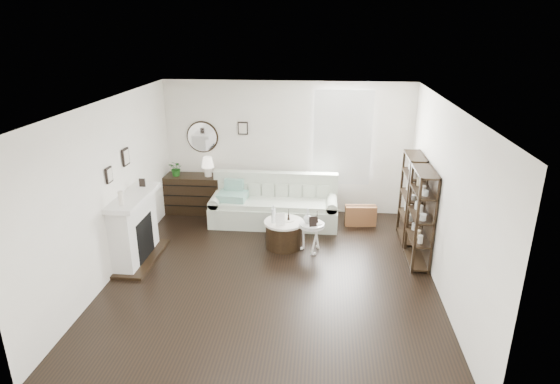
# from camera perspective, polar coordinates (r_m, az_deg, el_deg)

# --- Properties ---
(room) EXTENTS (5.50, 5.50, 5.50)m
(room) POSITION_cam_1_polar(r_m,az_deg,el_deg) (9.42, 5.36, 6.61)
(room) COLOR black
(room) RESTS_ON ground
(fireplace) EXTENTS (0.50, 1.40, 1.84)m
(fireplace) POSITION_cam_1_polar(r_m,az_deg,el_deg) (8.09, -17.24, -4.44)
(fireplace) COLOR white
(fireplace) RESTS_ON ground
(shelf_unit_far) EXTENTS (0.30, 0.80, 1.60)m
(shelf_unit_far) POSITION_cam_1_polar(r_m,az_deg,el_deg) (8.69, 15.71, -0.70)
(shelf_unit_far) COLOR black
(shelf_unit_far) RESTS_ON ground
(shelf_unit_near) EXTENTS (0.30, 0.80, 1.60)m
(shelf_unit_near) POSITION_cam_1_polar(r_m,az_deg,el_deg) (7.87, 16.76, -3.01)
(shelf_unit_near) COLOR black
(shelf_unit_near) RESTS_ON ground
(sofa) EXTENTS (2.48, 0.86, 0.96)m
(sofa) POSITION_cam_1_polar(r_m,az_deg,el_deg) (9.26, -0.70, -1.85)
(sofa) COLOR beige
(sofa) RESTS_ON ground
(quilt) EXTENTS (0.58, 0.49, 0.14)m
(quilt) POSITION_cam_1_polar(r_m,az_deg,el_deg) (9.17, -5.83, -0.51)
(quilt) COLOR #23825C
(quilt) RESTS_ON sofa
(suitcase) EXTENTS (0.61, 0.25, 0.40)m
(suitcase) POSITION_cam_1_polar(r_m,az_deg,el_deg) (9.30, 9.78, -2.85)
(suitcase) COLOR brown
(suitcase) RESTS_ON ground
(dresser) EXTENTS (1.19, 0.51, 0.79)m
(dresser) POSITION_cam_1_polar(r_m,az_deg,el_deg) (9.92, -10.56, -0.20)
(dresser) COLOR black
(dresser) RESTS_ON ground
(table_lamp) EXTENTS (0.30, 0.30, 0.40)m
(table_lamp) POSITION_cam_1_polar(r_m,az_deg,el_deg) (9.64, -8.79, 3.08)
(table_lamp) COLOR beige
(table_lamp) RESTS_ON dresser
(potted_plant) EXTENTS (0.36, 0.33, 0.32)m
(potted_plant) POSITION_cam_1_polar(r_m,az_deg,el_deg) (9.79, -12.51, 2.82)
(potted_plant) COLOR #1D5C1A
(potted_plant) RESTS_ON dresser
(drum_table) EXTENTS (0.70, 0.70, 0.49)m
(drum_table) POSITION_cam_1_polar(r_m,az_deg,el_deg) (8.29, 0.48, -5.11)
(drum_table) COLOR black
(drum_table) RESTS_ON ground
(pedestal_table) EXTENTS (0.44, 0.44, 0.52)m
(pedestal_table) POSITION_cam_1_polar(r_m,az_deg,el_deg) (8.05, 3.90, -4.14)
(pedestal_table) COLOR white
(pedestal_table) RESTS_ON ground
(eiffel_drum) EXTENTS (0.14, 0.14, 0.19)m
(eiffel_drum) POSITION_cam_1_polar(r_m,az_deg,el_deg) (8.19, 1.05, -2.86)
(eiffel_drum) COLOR black
(eiffel_drum) RESTS_ON drum_table
(bottle_drum) EXTENTS (0.08, 0.08, 0.33)m
(bottle_drum) POSITION_cam_1_polar(r_m,az_deg,el_deg) (8.07, -0.80, -2.70)
(bottle_drum) COLOR silver
(bottle_drum) RESTS_ON drum_table
(card_frame_drum) EXTENTS (0.17, 0.10, 0.22)m
(card_frame_drum) POSITION_cam_1_polar(r_m,az_deg,el_deg) (7.99, 0.02, -3.35)
(card_frame_drum) COLOR white
(card_frame_drum) RESTS_ON drum_table
(eiffel_ped) EXTENTS (0.12, 0.12, 0.20)m
(eiffel_ped) POSITION_cam_1_polar(r_m,az_deg,el_deg) (8.02, 4.54, -3.13)
(eiffel_ped) COLOR black
(eiffel_ped) RESTS_ON pedestal_table
(flask_ped) EXTENTS (0.15, 0.15, 0.27)m
(flask_ped) POSITION_cam_1_polar(r_m,az_deg,el_deg) (8.00, 3.39, -2.88)
(flask_ped) COLOR silver
(flask_ped) RESTS_ON pedestal_table
(card_frame_ped) EXTENTS (0.14, 0.09, 0.17)m
(card_frame_ped) POSITION_cam_1_polar(r_m,az_deg,el_deg) (7.89, 4.03, -3.61)
(card_frame_ped) COLOR black
(card_frame_ped) RESTS_ON pedestal_table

